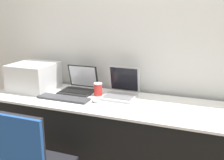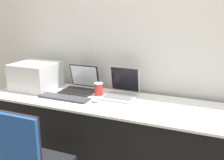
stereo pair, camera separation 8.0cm
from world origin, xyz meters
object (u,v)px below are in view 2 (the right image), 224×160
printer (36,75)px  external_keyboard (64,98)px  laptop_right (121,91)px  chair (23,159)px  coffee_cup (99,89)px  laptop_left (80,86)px  mouse (95,100)px

printer → external_keyboard: printer is taller
laptop_right → external_keyboard: 0.52m
printer → laptop_right: 0.89m
external_keyboard → laptop_right: bearing=29.7°
laptop_right → external_keyboard: bearing=-150.3°
chair → coffee_cup: bearing=80.8°
chair → laptop_left: bearing=95.0°
coffee_cup → mouse: 0.20m
external_keyboard → chair: (0.10, -0.67, -0.21)m
coffee_cup → chair: size_ratio=0.13×
mouse → chair: bearing=-106.3°
laptop_right → mouse: size_ratio=4.07×
mouse → coffee_cup: bearing=107.4°
printer → laptop_left: printer is taller
laptop_left → laptop_right: 0.43m
printer → chair: printer is taller
external_keyboard → chair: size_ratio=0.51×
coffee_cup → chair: (-0.14, -0.88, -0.26)m
laptop_right → mouse: bearing=-121.9°
external_keyboard → coffee_cup: bearing=40.7°
laptop_right → chair: size_ratio=0.33×
laptop_right → printer: bearing=-174.1°
chair → mouse: bearing=73.7°
laptop_left → coffee_cup: laptop_left is taller
laptop_right → coffee_cup: (-0.21, -0.05, 0.00)m
laptop_left → mouse: 0.37m
external_keyboard → chair: 0.71m
laptop_left → mouse: laptop_left is taller
printer → laptop_right: (0.88, 0.09, -0.08)m
laptop_left → laptop_right: size_ratio=1.02×
external_keyboard → printer: bearing=158.9°
laptop_right → coffee_cup: size_ratio=2.58×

